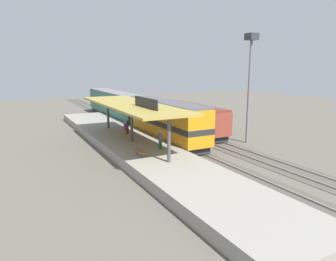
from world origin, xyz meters
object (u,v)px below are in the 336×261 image
platform_bench (140,151)px  freight_car (192,119)px  light_mast (250,66)px  locomotive (166,121)px  person_boarding (160,139)px  passenger_carriage_single (115,105)px  person_walking (125,129)px  person_waiting (127,126)px

platform_bench → freight_car: freight_car is taller
light_mast → locomotive: bearing=150.2°
platform_bench → person_boarding: person_boarding is taller
passenger_carriage_single → freight_car: passenger_carriage_single is taller
platform_bench → person_boarding: size_ratio=0.99×
person_walking → person_boarding: 6.10m
platform_bench → person_walking: bearing=79.3°
locomotive → person_boarding: 6.58m
locomotive → person_boarding: (-3.42, -5.60, -0.56)m
light_mast → person_boarding: light_mast is taller
light_mast → person_waiting: 14.80m
passenger_carriage_single → person_waiting: (-3.81, -16.05, -0.46)m
light_mast → passenger_carriage_single: bearing=109.1°
person_waiting → person_boarding: 7.56m
person_boarding → freight_car: bearing=42.8°
person_walking → platform_bench: bearing=-100.7°
light_mast → person_waiting: size_ratio=6.84×
person_walking → person_boarding: same height
platform_bench → freight_car: (10.60, 8.84, 0.63)m
platform_bench → person_waiting: 9.23m
platform_bench → freight_car: bearing=39.8°
platform_bench → light_mast: 15.70m
passenger_carriage_single → freight_car: 16.81m
locomotive → platform_bench: bearing=-130.6°
platform_bench → person_boarding: bearing=28.6°
platform_bench → person_waiting: size_ratio=0.99×
passenger_carriage_single → person_boarding: passenger_carriage_single is taller
person_waiting → person_walking: 1.75m
locomotive → freight_car: 4.97m
freight_car → person_boarding: (-8.02, -7.43, -0.12)m
freight_car → person_walking: bearing=-171.1°
platform_bench → passenger_carriage_single: 25.73m
passenger_carriage_single → person_boarding: (-3.42, -23.60, -0.46)m
locomotive → freight_car: size_ratio=1.20×
freight_car → locomotive: bearing=-158.2°
passenger_carriage_single → platform_bench: bearing=-103.5°
passenger_carriage_single → light_mast: size_ratio=1.71×
locomotive → person_waiting: 4.32m
light_mast → person_walking: light_mast is taller
platform_bench → locomotive: (6.00, 7.00, 1.07)m
locomotive → light_mast: (7.80, -4.47, 5.99)m
person_walking → passenger_carriage_single: bearing=75.3°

